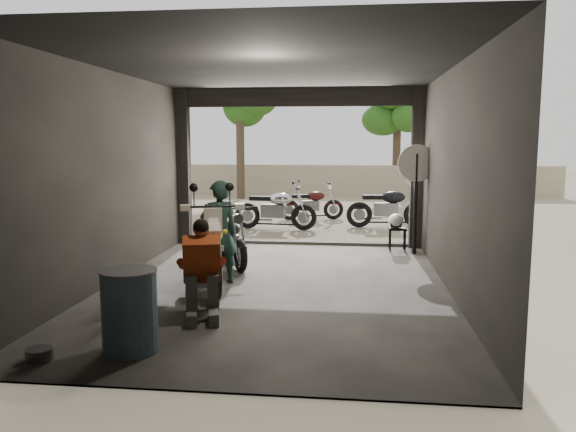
% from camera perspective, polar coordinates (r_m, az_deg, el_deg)
% --- Properties ---
extents(ground, '(80.00, 80.00, 0.00)m').
position_cam_1_polar(ground, '(8.35, -1.27, -7.35)').
color(ground, '#7A6D56').
rests_on(ground, ground).
extents(garage, '(7.00, 7.13, 3.20)m').
position_cam_1_polar(garage, '(8.65, -0.81, 1.80)').
color(garage, '#2D2B28').
rests_on(garage, ground).
extents(boundary_wall, '(18.00, 0.30, 1.20)m').
position_cam_1_polar(boundary_wall, '(22.07, 3.62, 3.65)').
color(boundary_wall, gray).
rests_on(boundary_wall, ground).
extents(tree_left, '(2.20, 2.20, 5.60)m').
position_cam_1_polar(tree_left, '(20.97, -4.93, 12.69)').
color(tree_left, '#382B1E').
rests_on(tree_left, ground).
extents(tree_right, '(2.20, 2.20, 5.00)m').
position_cam_1_polar(tree_right, '(22.10, 11.10, 11.21)').
color(tree_right, '#382B1E').
rests_on(tree_right, ground).
extents(main_bike, '(1.41, 2.14, 1.32)m').
position_cam_1_polar(main_bike, '(8.33, -7.94, -2.80)').
color(main_bike, beige).
rests_on(main_bike, ground).
extents(left_bike, '(1.32, 1.71, 1.07)m').
position_cam_1_polar(left_bike, '(9.83, -5.94, -1.89)').
color(left_bike, black).
rests_on(left_bike, ground).
extents(outside_bike_a, '(1.83, 0.88, 1.20)m').
position_cam_1_polar(outside_bike_a, '(13.64, -1.30, 1.12)').
color(outside_bike_a, black).
rests_on(outside_bike_a, ground).
extents(outside_bike_b, '(1.62, 0.92, 1.03)m').
position_cam_1_polar(outside_bike_b, '(15.31, 2.41, 1.53)').
color(outside_bike_b, '#3E0E0F').
rests_on(outside_bike_b, ground).
extents(outside_bike_c, '(1.86, 0.93, 1.21)m').
position_cam_1_polar(outside_bike_c, '(14.15, 10.13, 1.27)').
color(outside_bike_c, black).
rests_on(outside_bike_c, ground).
extents(rider, '(0.69, 0.63, 1.58)m').
position_cam_1_polar(rider, '(8.45, -7.01, -1.73)').
color(rider, black).
rests_on(rider, ground).
extents(mechanic, '(0.79, 0.94, 1.17)m').
position_cam_1_polar(mechanic, '(6.89, -8.74, -5.67)').
color(mechanic, '#B84418').
rests_on(mechanic, ground).
extents(stool, '(0.34, 0.34, 0.47)m').
position_cam_1_polar(stool, '(11.17, 11.06, -1.54)').
color(stool, black).
rests_on(stool, ground).
extents(helmet, '(0.34, 0.35, 0.28)m').
position_cam_1_polar(helmet, '(11.12, 10.89, -0.46)').
color(helmet, silver).
rests_on(helmet, stool).
extents(oil_drum, '(0.61, 0.61, 0.87)m').
position_cam_1_polar(oil_drum, '(6.01, -15.79, -9.41)').
color(oil_drum, '#3C5864').
rests_on(oil_drum, ground).
extents(sign_post, '(0.70, 0.08, 2.09)m').
position_cam_1_polar(sign_post, '(10.79, 12.90, 3.36)').
color(sign_post, black).
rests_on(sign_post, ground).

